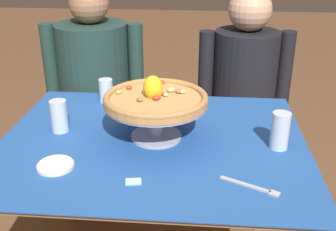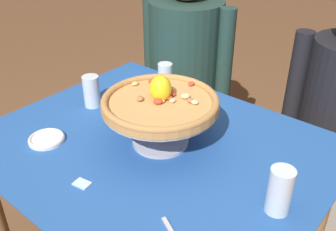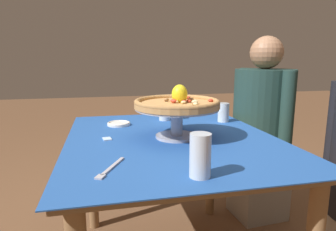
{
  "view_description": "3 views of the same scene",
  "coord_description": "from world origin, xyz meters",
  "px_view_note": "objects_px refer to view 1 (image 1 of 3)",
  "views": [
    {
      "loc": [
        0.18,
        -1.38,
        1.43
      ],
      "look_at": [
        0.06,
        0.02,
        0.81
      ],
      "focal_mm": 43.96,
      "sensor_mm": 36.0,
      "label": 1
    },
    {
      "loc": [
        0.73,
        -0.79,
        1.46
      ],
      "look_at": [
        -0.01,
        0.09,
        0.78
      ],
      "focal_mm": 40.57,
      "sensor_mm": 36.0,
      "label": 2
    },
    {
      "loc": [
        1.27,
        -0.3,
        1.07
      ],
      "look_at": [
        -0.05,
        -0.01,
        0.8
      ],
      "focal_mm": 31.07,
      "sensor_mm": 36.0,
      "label": 3
    }
  ],
  "objects_px": {
    "sugar_packet": "(133,182)",
    "water_glass_side_right": "(280,132)",
    "diner_left": "(96,96)",
    "dinner_fork": "(253,187)",
    "diner_right": "(243,103)",
    "pizza": "(156,98)",
    "water_glass_side_left": "(59,118)",
    "water_glass_back_left": "(106,92)",
    "pizza_stand": "(156,115)",
    "side_plate": "(56,165)"
  },
  "relations": [
    {
      "from": "pizza_stand",
      "to": "water_glass_back_left",
      "type": "xyz_separation_m",
      "value": [
        -0.27,
        0.35,
        -0.05
      ]
    },
    {
      "from": "side_plate",
      "to": "dinner_fork",
      "type": "relative_size",
      "value": 0.69
    },
    {
      "from": "side_plate",
      "to": "diner_right",
      "type": "height_order",
      "value": "diner_right"
    },
    {
      "from": "pizza_stand",
      "to": "water_glass_back_left",
      "type": "height_order",
      "value": "pizza_stand"
    },
    {
      "from": "pizza_stand",
      "to": "dinner_fork",
      "type": "height_order",
      "value": "pizza_stand"
    },
    {
      "from": "sugar_packet",
      "to": "diner_right",
      "type": "bearing_deg",
      "value": 67.16
    },
    {
      "from": "pizza_stand",
      "to": "diner_left",
      "type": "height_order",
      "value": "diner_left"
    },
    {
      "from": "water_glass_back_left",
      "to": "diner_right",
      "type": "height_order",
      "value": "diner_right"
    },
    {
      "from": "water_glass_side_left",
      "to": "side_plate",
      "type": "bearing_deg",
      "value": -75.06
    },
    {
      "from": "water_glass_side_left",
      "to": "sugar_packet",
      "type": "relative_size",
      "value": 2.57
    },
    {
      "from": "water_glass_side_right",
      "to": "diner_right",
      "type": "bearing_deg",
      "value": 94.63
    },
    {
      "from": "pizza",
      "to": "side_plate",
      "type": "relative_size",
      "value": 3.12
    },
    {
      "from": "pizza",
      "to": "water_glass_side_right",
      "type": "height_order",
      "value": "pizza"
    },
    {
      "from": "side_plate",
      "to": "water_glass_side_right",
      "type": "bearing_deg",
      "value": 15.05
    },
    {
      "from": "water_glass_back_left",
      "to": "water_glass_side_right",
      "type": "bearing_deg",
      "value": -28.09
    },
    {
      "from": "water_glass_side_right",
      "to": "water_glass_back_left",
      "type": "relative_size",
      "value": 1.28
    },
    {
      "from": "pizza",
      "to": "sugar_packet",
      "type": "xyz_separation_m",
      "value": [
        -0.04,
        -0.32,
        -0.16
      ]
    },
    {
      "from": "diner_right",
      "to": "dinner_fork",
      "type": "bearing_deg",
      "value": -93.24
    },
    {
      "from": "diner_left",
      "to": "dinner_fork",
      "type": "bearing_deg",
      "value": -52.94
    },
    {
      "from": "pizza_stand",
      "to": "water_glass_side_left",
      "type": "xyz_separation_m",
      "value": [
        -0.38,
        0.02,
        -0.04
      ]
    },
    {
      "from": "water_glass_side_left",
      "to": "pizza_stand",
      "type": "bearing_deg",
      "value": -3.64
    },
    {
      "from": "water_glass_side_right",
      "to": "diner_right",
      "type": "relative_size",
      "value": 0.12
    },
    {
      "from": "water_glass_back_left",
      "to": "side_plate",
      "type": "relative_size",
      "value": 0.87
    },
    {
      "from": "water_glass_side_right",
      "to": "side_plate",
      "type": "relative_size",
      "value": 1.11
    },
    {
      "from": "sugar_packet",
      "to": "water_glass_side_right",
      "type": "bearing_deg",
      "value": 29.09
    },
    {
      "from": "side_plate",
      "to": "dinner_fork",
      "type": "distance_m",
      "value": 0.65
    },
    {
      "from": "water_glass_back_left",
      "to": "side_plate",
      "type": "height_order",
      "value": "water_glass_back_left"
    },
    {
      "from": "pizza",
      "to": "water_glass_side_left",
      "type": "distance_m",
      "value": 0.4
    },
    {
      "from": "water_glass_back_left",
      "to": "diner_left",
      "type": "xyz_separation_m",
      "value": [
        -0.15,
        0.34,
        -0.15
      ]
    },
    {
      "from": "water_glass_side_right",
      "to": "water_glass_back_left",
      "type": "xyz_separation_m",
      "value": [
        -0.73,
        0.39,
        -0.02
      ]
    },
    {
      "from": "water_glass_side_left",
      "to": "side_plate",
      "type": "relative_size",
      "value": 1.03
    },
    {
      "from": "side_plate",
      "to": "sugar_packet",
      "type": "height_order",
      "value": "side_plate"
    },
    {
      "from": "pizza_stand",
      "to": "side_plate",
      "type": "relative_size",
      "value": 3.06
    },
    {
      "from": "sugar_packet",
      "to": "diner_left",
      "type": "distance_m",
      "value": 1.07
    },
    {
      "from": "side_plate",
      "to": "pizza",
      "type": "bearing_deg",
      "value": 38.66
    },
    {
      "from": "sugar_packet",
      "to": "diner_right",
      "type": "height_order",
      "value": "diner_right"
    },
    {
      "from": "pizza",
      "to": "diner_right",
      "type": "relative_size",
      "value": 0.32
    },
    {
      "from": "pizza",
      "to": "water_glass_side_left",
      "type": "bearing_deg",
      "value": 176.6
    },
    {
      "from": "water_glass_side_right",
      "to": "sugar_packet",
      "type": "xyz_separation_m",
      "value": [
        -0.49,
        -0.27,
        -0.06
      ]
    },
    {
      "from": "diner_left",
      "to": "diner_right",
      "type": "height_order",
      "value": "diner_left"
    },
    {
      "from": "pizza",
      "to": "water_glass_side_left",
      "type": "relative_size",
      "value": 3.01
    },
    {
      "from": "water_glass_back_left",
      "to": "sugar_packet",
      "type": "xyz_separation_m",
      "value": [
        0.23,
        -0.66,
        -0.04
      ]
    },
    {
      "from": "pizza",
      "to": "water_glass_side_right",
      "type": "distance_m",
      "value": 0.47
    },
    {
      "from": "pizza_stand",
      "to": "diner_right",
      "type": "relative_size",
      "value": 0.32
    },
    {
      "from": "sugar_packet",
      "to": "pizza_stand",
      "type": "bearing_deg",
      "value": 83.26
    },
    {
      "from": "pizza",
      "to": "sugar_packet",
      "type": "relative_size",
      "value": 7.74
    },
    {
      "from": "water_glass_side_left",
      "to": "diner_left",
      "type": "distance_m",
      "value": 0.68
    },
    {
      "from": "diner_right",
      "to": "sugar_packet",
      "type": "bearing_deg",
      "value": -112.84
    },
    {
      "from": "pizza_stand",
      "to": "side_plate",
      "type": "distance_m",
      "value": 0.41
    },
    {
      "from": "water_glass_side_right",
      "to": "water_glass_back_left",
      "type": "height_order",
      "value": "water_glass_side_right"
    }
  ]
}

